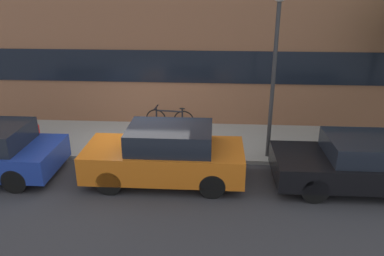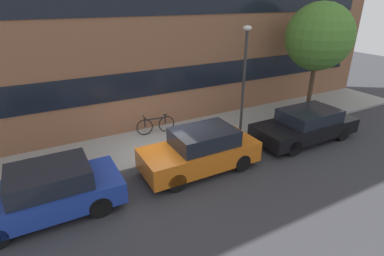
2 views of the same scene
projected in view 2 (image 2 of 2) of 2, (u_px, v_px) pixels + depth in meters
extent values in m
plane|color=#333338|center=(168.00, 161.00, 10.95)|extent=(56.00, 56.00, 0.00)
cube|color=gray|center=(152.00, 144.00, 12.12)|extent=(28.00, 2.97, 0.11)
cube|color=brown|center=(128.00, 14.00, 11.74)|extent=(28.00, 0.90, 9.79)
cube|color=black|center=(137.00, 85.00, 12.46)|extent=(25.76, 0.04, 1.10)
cube|color=black|center=(130.00, 1.00, 11.16)|extent=(25.76, 0.04, 1.10)
cube|color=#1E3899|center=(46.00, 196.00, 8.12)|extent=(3.97, 1.81, 0.63)
cube|color=black|center=(49.00, 177.00, 7.96)|extent=(2.07, 1.59, 0.53)
cylinder|color=black|center=(100.00, 207.00, 8.10)|extent=(0.63, 0.18, 0.63)
cylinder|color=black|center=(88.00, 177.00, 9.41)|extent=(0.63, 0.18, 0.63)
cube|color=#D16619|center=(200.00, 155.00, 10.19)|extent=(4.01, 1.69, 0.71)
cube|color=black|center=(204.00, 137.00, 10.01)|extent=(2.08, 1.49, 0.54)
cylinder|color=black|center=(177.00, 182.00, 9.16)|extent=(0.63, 0.18, 0.63)
cylinder|color=black|center=(158.00, 161.00, 10.37)|extent=(0.63, 0.18, 0.63)
cylinder|color=black|center=(242.00, 163.00, 10.24)|extent=(0.63, 0.18, 0.63)
cylinder|color=black|center=(218.00, 145.00, 11.46)|extent=(0.63, 0.18, 0.63)
cube|color=black|center=(304.00, 128.00, 12.40)|extent=(4.49, 1.81, 0.59)
cube|color=black|center=(309.00, 115.00, 12.27)|extent=(2.33, 1.59, 0.48)
cylinder|color=black|center=(294.00, 148.00, 11.23)|extent=(0.63, 0.18, 0.63)
cylinder|color=black|center=(265.00, 132.00, 12.54)|extent=(0.63, 0.18, 0.63)
cylinder|color=black|center=(343.00, 133.00, 12.44)|extent=(0.63, 0.18, 0.63)
cylinder|color=black|center=(311.00, 120.00, 13.75)|extent=(0.63, 0.18, 0.63)
cylinder|color=red|center=(68.00, 175.00, 9.88)|extent=(0.28, 0.28, 0.04)
cylinder|color=red|center=(66.00, 166.00, 9.75)|extent=(0.19, 0.19, 0.60)
sphere|color=red|center=(65.00, 157.00, 9.61)|extent=(0.20, 0.20, 0.20)
cylinder|color=red|center=(60.00, 166.00, 9.65)|extent=(0.15, 0.08, 0.08)
cylinder|color=red|center=(72.00, 164.00, 9.80)|extent=(0.15, 0.08, 0.08)
torus|color=black|center=(145.00, 127.00, 12.65)|extent=(0.71, 0.11, 0.71)
torus|color=black|center=(166.00, 124.00, 12.99)|extent=(0.71, 0.11, 0.71)
cylinder|color=black|center=(155.00, 119.00, 12.69)|extent=(0.92, 0.15, 0.06)
cylinder|color=black|center=(165.00, 120.00, 12.89)|extent=(0.06, 0.06, 0.40)
cylinder|color=black|center=(145.00, 123.00, 12.57)|extent=(0.06, 0.06, 0.40)
ellipsoid|color=black|center=(165.00, 115.00, 12.80)|extent=(0.21, 0.10, 0.05)
cylinder|color=black|center=(144.00, 118.00, 12.48)|extent=(0.10, 0.44, 0.05)
cylinder|color=#473323|center=(311.00, 86.00, 14.48)|extent=(0.21, 0.21, 2.92)
sphere|color=#477A2D|center=(319.00, 37.00, 13.56)|extent=(3.04, 3.04, 3.04)
cylinder|color=#2D2D30|center=(243.00, 87.00, 11.91)|extent=(0.11, 0.11, 4.25)
ellipsoid|color=silver|center=(247.00, 28.00, 11.02)|extent=(0.32, 0.32, 0.20)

